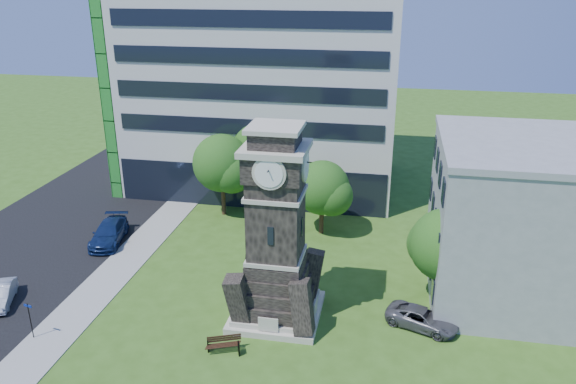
% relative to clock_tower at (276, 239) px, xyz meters
% --- Properties ---
extents(ground, '(160.00, 160.00, 0.00)m').
position_rel_clock_tower_xyz_m(ground, '(-3.00, -2.00, -5.28)').
color(ground, '#345718').
rests_on(ground, ground).
extents(sidewalk, '(3.00, 70.00, 0.06)m').
position_rel_clock_tower_xyz_m(sidewalk, '(-12.50, 3.00, -5.25)').
color(sidewalk, gray).
rests_on(sidewalk, ground).
extents(street, '(14.00, 80.00, 0.02)m').
position_rel_clock_tower_xyz_m(street, '(-21.00, 3.00, -5.27)').
color(street, black).
rests_on(street, ground).
extents(clock_tower, '(5.40, 5.40, 12.22)m').
position_rel_clock_tower_xyz_m(clock_tower, '(0.00, 0.00, 0.00)').
color(clock_tower, '#B7B1A0').
rests_on(clock_tower, ground).
extents(office_tall, '(26.20, 15.11, 28.60)m').
position_rel_clock_tower_xyz_m(office_tall, '(-6.20, 23.84, 8.94)').
color(office_tall, silver).
rests_on(office_tall, ground).
extents(office_low, '(15.20, 12.20, 10.40)m').
position_rel_clock_tower_xyz_m(office_low, '(16.97, 6.00, -0.07)').
color(office_low, '#9A9D9F').
rests_on(office_low, ground).
extents(car_street_mid, '(2.72, 3.99, 1.24)m').
position_rel_clock_tower_xyz_m(car_street_mid, '(-17.81, -2.10, -4.66)').
color(car_street_mid, '#B5B7BE').
rests_on(car_street_mid, ground).
extents(car_street_north, '(3.27, 5.74, 1.57)m').
position_rel_clock_tower_xyz_m(car_street_north, '(-15.24, 7.56, -4.50)').
color(car_street_north, '#11224D').
rests_on(car_street_north, ground).
extents(car_east_lot, '(4.76, 3.39, 1.21)m').
position_rel_clock_tower_xyz_m(car_east_lot, '(8.90, 0.37, -4.68)').
color(car_east_lot, '#55555B').
rests_on(car_east_lot, ground).
extents(park_bench, '(1.92, 0.51, 0.99)m').
position_rel_clock_tower_xyz_m(park_bench, '(-2.20, -4.19, -4.75)').
color(park_bench, black).
rests_on(park_bench, ground).
extents(street_sign, '(0.56, 0.06, 2.35)m').
position_rel_clock_tower_xyz_m(street_sign, '(-13.55, -5.08, -3.81)').
color(street_sign, black).
rests_on(street_sign, ground).
extents(tree_nw, '(5.54, 5.04, 7.32)m').
position_rel_clock_tower_xyz_m(tree_nw, '(-7.83, 14.62, -0.68)').
color(tree_nw, '#332114').
rests_on(tree_nw, ground).
extents(tree_nc, '(6.78, 6.17, 8.41)m').
position_rel_clock_tower_xyz_m(tree_nc, '(-4.69, 17.81, -0.17)').
color(tree_nc, '#332114').
rests_on(tree_nc, ground).
extents(tree_ne, '(4.86, 4.42, 6.20)m').
position_rel_clock_tower_xyz_m(tree_ne, '(1.19, 12.41, -1.45)').
color(tree_ne, '#332114').
rests_on(tree_ne, ground).
extents(tree_east, '(5.05, 4.59, 6.73)m').
position_rel_clock_tower_xyz_m(tree_east, '(10.19, 2.83, -1.03)').
color(tree_east, '#332114').
rests_on(tree_east, ground).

